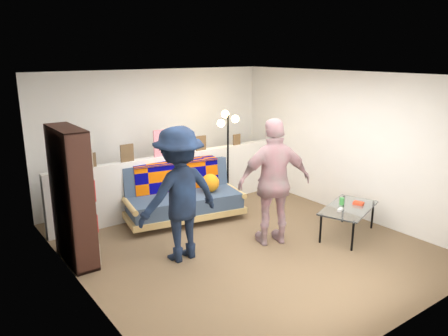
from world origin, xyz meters
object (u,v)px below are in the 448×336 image
Objects in this scene: bookshelf at (72,201)px; person_left at (179,194)px; coffee_table at (349,209)px; person_right at (274,182)px; floor_lamp at (227,139)px; futon_sofa at (183,197)px.

bookshelf is 1.00× the size of person_left.
coffee_table is (3.58, -1.58, -0.42)m from bookshelf.
coffee_table is 0.66× the size of person_right.
coffee_table is 2.60m from person_left.
coffee_table is 0.71× the size of floor_lamp.
person_left is at bearing -32.17° from bookshelf.
floor_lamp reaches higher than futon_sofa.
futon_sofa is 1.75m from person_right.
bookshelf is at bearing -34.86° from person_left.
person_right is (2.50, -1.10, 0.07)m from bookshelf.
coffee_table is 2.46m from floor_lamp.
coffee_table is (1.65, -2.05, 0.04)m from futon_sofa.
person_right reaches higher than coffee_table.
bookshelf is 3.10m from floor_lamp.
person_right is at bearing 156.31° from coffee_table.
futon_sofa is at bearing -49.41° from person_right.
person_left is (1.17, -0.73, 0.06)m from bookshelf.
futon_sofa reaches higher than coffee_table.
person_right reaches higher than bookshelf.
futon_sofa is 1.36m from floor_lamp.
person_right is (0.57, -1.57, 0.53)m from futon_sofa.
coffee_table is at bearing -23.76° from bookshelf.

